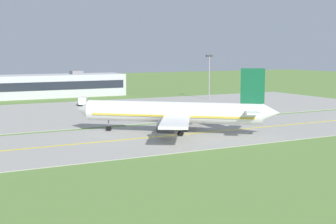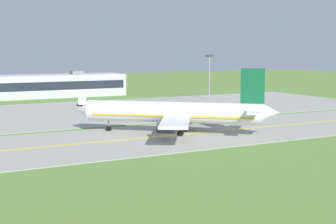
# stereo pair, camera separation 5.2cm
# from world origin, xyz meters

# --- Properties ---
(ground_plane) EXTENTS (500.00, 500.00, 0.00)m
(ground_plane) POSITION_xyz_m (0.00, 0.00, 0.00)
(ground_plane) COLOR olive
(taxiway_strip) EXTENTS (240.00, 28.00, 0.10)m
(taxiway_strip) POSITION_xyz_m (0.00, 0.00, 0.05)
(taxiway_strip) COLOR #9E9B93
(taxiway_strip) RESTS_ON ground
(apron_pad) EXTENTS (140.00, 52.00, 0.10)m
(apron_pad) POSITION_xyz_m (10.00, 42.00, 0.05)
(apron_pad) COLOR #9E9B93
(apron_pad) RESTS_ON ground
(taxiway_centreline) EXTENTS (220.00, 0.60, 0.01)m
(taxiway_centreline) POSITION_xyz_m (0.00, 0.00, 0.11)
(taxiway_centreline) COLOR yellow
(taxiway_centreline) RESTS_ON taxiway_strip
(airplane_lead) EXTENTS (33.06, 29.45, 12.70)m
(airplane_lead) POSITION_xyz_m (0.71, 1.74, 4.13)
(airplane_lead) COLOR white
(airplane_lead) RESTS_ON ground
(service_truck_fuel) EXTENTS (4.12, 6.33, 2.60)m
(service_truck_fuel) POSITION_xyz_m (-0.75, 56.29, 1.53)
(service_truck_fuel) COLOR silver
(service_truck_fuel) RESTS_ON ground
(terminal_building) EXTENTS (54.14, 14.07, 8.95)m
(terminal_building) POSITION_xyz_m (-3.91, 88.27, 3.89)
(terminal_building) COLOR #B2B2B7
(terminal_building) RESTS_ON ground
(apron_light_mast) EXTENTS (2.40, 0.50, 14.70)m
(apron_light_mast) POSITION_xyz_m (41.88, 54.96, 9.33)
(apron_light_mast) COLOR gray
(apron_light_mast) RESTS_ON ground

